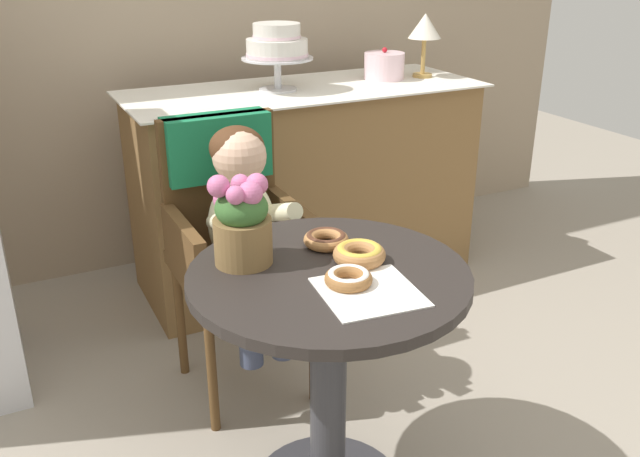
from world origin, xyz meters
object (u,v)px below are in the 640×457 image
wicker_chair (229,212)px  round_layer_cake (384,66)px  donut_front (348,278)px  seated_child (245,217)px  tiered_cake_stand (277,46)px  donut_mid (359,253)px  flower_vase (242,221)px  donut_side (326,239)px  cafe_table (328,343)px  table_lamp (425,29)px

wicker_chair → round_layer_cake: round_layer_cake is taller
wicker_chair → donut_front: 0.79m
seated_child → round_layer_cake: bearing=38.6°
tiered_cake_stand → donut_mid: bearing=-104.4°
seated_child → donut_front: bearing=-87.2°
flower_vase → donut_side: bearing=-0.3°
seated_child → donut_mid: size_ratio=5.30×
cafe_table → donut_front: (0.01, -0.09, 0.23)m
donut_mid → tiered_cake_stand: 1.37m
donut_mid → seated_child: bearing=102.5°
wicker_chair → donut_mid: wicker_chair is taller
wicker_chair → donut_front: wicker_chair is taller
round_layer_cake → table_lamp: 0.25m
tiered_cake_stand → table_lamp: bearing=-1.1°
flower_vase → wicker_chair: bearing=74.6°
wicker_chair → flower_vase: (-0.15, -0.55, 0.20)m
cafe_table → flower_vase: (-0.17, 0.14, 0.33)m
seated_child → tiered_cake_stand: tiered_cake_stand is taller
donut_mid → tiered_cake_stand: size_ratio=0.46×
wicker_chair → donut_side: bearing=-74.7°
donut_side → table_lamp: size_ratio=0.43×
wicker_chair → flower_vase: 0.60m
donut_side → flower_vase: 0.26m
round_layer_cake → donut_front: bearing=-124.1°
wicker_chair → table_lamp: size_ratio=3.35×
seated_child → donut_mid: bearing=-77.5°
donut_front → donut_mid: size_ratio=0.85×
seated_child → table_lamp: bearing=32.6°
cafe_table → donut_mid: 0.25m
tiered_cake_stand → wicker_chair: bearing=-126.4°
cafe_table → round_layer_cake: 1.70m
seated_child → donut_front: 0.63m
donut_mid → tiered_cake_stand: bearing=75.6°
seated_child → donut_front: (0.03, -0.63, 0.06)m
flower_vase → tiered_cake_stand: 1.32m
seated_child → donut_side: 0.41m
donut_side → tiered_cake_stand: bearing=72.7°
wicker_chair → donut_front: bearing=-81.6°
donut_mid → cafe_table: bearing=-173.6°
cafe_table → seated_child: seated_child is taller
donut_front → donut_mid: (0.09, 0.10, 0.01)m
donut_side → flower_vase: (-0.24, 0.00, 0.10)m
cafe_table → seated_child: 0.56m
donut_front → round_layer_cake: round_layer_cake is taller
seated_child → tiered_cake_stand: 0.97m
donut_mid → table_lamp: 1.70m
donut_side → cafe_table: bearing=-114.4°
donut_front → donut_mid: donut_mid is taller
tiered_cake_stand → cafe_table: bearing=-108.1°
tiered_cake_stand → table_lamp: (0.72, -0.01, 0.03)m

